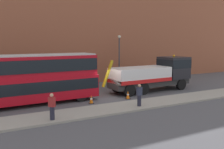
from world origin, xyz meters
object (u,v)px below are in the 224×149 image
object	(u,v)px
recovery_tow_truck	(154,74)
street_lamp	(119,55)
double_decker_bus	(31,77)
traffic_cone_midway	(128,95)
pedestrian_onlooker	(52,107)
traffic_cone_near_bus	(91,99)
pedestrian_bystander	(139,95)

from	to	relation	value
recovery_tow_truck	street_lamp	world-z (taller)	street_lamp
double_decker_bus	traffic_cone_midway	distance (m)	8.42
recovery_tow_truck	double_decker_bus	distance (m)	12.36
double_decker_bus	street_lamp	xyz separation A→B (m)	(11.69, 6.04, 1.24)
pedestrian_onlooker	traffic_cone_midway	xyz separation A→B (m)	(7.73, 3.29, -0.64)
traffic_cone_near_bus	pedestrian_onlooker	bearing A→B (deg)	-141.62
recovery_tow_truck	pedestrian_bystander	world-z (taller)	recovery_tow_truck
recovery_tow_truck	traffic_cone_midway	xyz separation A→B (m)	(-4.39, -1.99, -1.42)
traffic_cone_near_bus	traffic_cone_midway	distance (m)	3.57
double_decker_bus	traffic_cone_midway	size ratio (longest dim) A/B	15.43
pedestrian_onlooker	pedestrian_bystander	xyz separation A→B (m)	(6.84, 0.23, 0.00)
street_lamp	traffic_cone_near_bus	bearing A→B (deg)	-132.31
pedestrian_onlooker	pedestrian_bystander	bearing A→B (deg)	-38.39
recovery_tow_truck	street_lamp	size ratio (longest dim) A/B	1.75
recovery_tow_truck	pedestrian_onlooker	size ratio (longest dim) A/B	5.96
pedestrian_bystander	traffic_cone_midway	size ratio (longest dim) A/B	2.38
pedestrian_onlooker	traffic_cone_near_bus	xyz separation A→B (m)	(4.16, 3.30, -0.64)
double_decker_bus	pedestrian_bystander	distance (m)	8.77
double_decker_bus	traffic_cone_near_bus	size ratio (longest dim) A/B	15.43
pedestrian_bystander	recovery_tow_truck	bearing A→B (deg)	-53.51
double_decker_bus	traffic_cone_near_bus	xyz separation A→B (m)	(4.40, -1.97, -1.89)
pedestrian_onlooker	traffic_cone_midway	size ratio (longest dim) A/B	2.38
recovery_tow_truck	double_decker_bus	size ratio (longest dim) A/B	0.92
pedestrian_onlooker	traffic_cone_near_bus	distance (m)	5.35
recovery_tow_truck	pedestrian_onlooker	distance (m)	13.24
double_decker_bus	traffic_cone_midway	world-z (taller)	double_decker_bus
street_lamp	pedestrian_bystander	bearing A→B (deg)	-112.64
pedestrian_onlooker	traffic_cone_midway	bearing A→B (deg)	-17.30
traffic_cone_midway	double_decker_bus	bearing A→B (deg)	166.05
traffic_cone_near_bus	traffic_cone_midway	bearing A→B (deg)	-0.10
double_decker_bus	pedestrian_onlooker	world-z (taller)	double_decker_bus
pedestrian_onlooker	traffic_cone_midway	distance (m)	8.43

